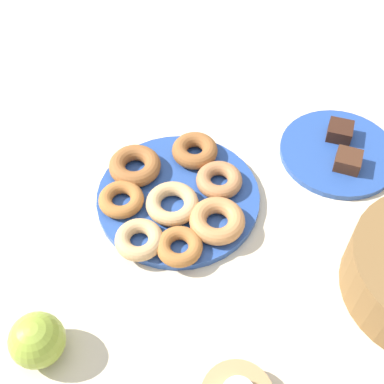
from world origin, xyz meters
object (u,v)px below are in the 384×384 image
(donut_1, at_px, (217,221))
(donut_5, at_px, (121,200))
(cake_plate, at_px, (338,152))
(donut_3, at_px, (195,151))
(donut_7, at_px, (139,240))
(apple, at_px, (35,338))
(brownie_far, at_px, (348,161))
(donut_2, at_px, (172,204))
(brownie_near, at_px, (340,131))
(donut_4, at_px, (134,167))
(donut_0, at_px, (219,180))
(donut_6, at_px, (179,246))
(donut_plate, at_px, (178,197))

(donut_1, xyz_separation_m, donut_5, (0.06, -0.16, -0.00))
(donut_5, height_order, cake_plate, donut_5)
(donut_3, relative_size, donut_7, 1.07)
(cake_plate, distance_m, apple, 0.64)
(donut_7, relative_size, brownie_far, 1.74)
(donut_2, bearing_deg, donut_1, 98.90)
(donut_5, distance_m, brownie_near, 0.44)
(brownie_far, bearing_deg, donut_4, -52.72)
(donut_3, xyz_separation_m, apple, (0.43, 0.02, 0.01))
(donut_5, xyz_separation_m, cake_plate, (-0.34, 0.26, -0.02))
(donut_2, distance_m, cake_plate, 0.35)
(donut_0, relative_size, apple, 1.04)
(donut_7, relative_size, cake_plate, 0.36)
(donut_1, distance_m, donut_6, 0.08)
(donut_3, height_order, donut_7, donut_3)
(donut_plate, bearing_deg, donut_5, -43.94)
(donut_4, xyz_separation_m, brownie_near, (-0.30, 0.27, -0.00))
(donut_0, xyz_separation_m, donut_6, (0.15, 0.02, -0.00))
(donut_plate, distance_m, donut_1, 0.10)
(donut_6, distance_m, donut_7, 0.07)
(donut_4, xyz_separation_m, cake_plate, (-0.27, 0.29, -0.02))
(cake_plate, xyz_separation_m, brownie_far, (0.03, 0.03, 0.02))
(donut_5, relative_size, brownie_near, 1.72)
(donut_6, relative_size, apple, 0.96)
(donut_4, height_order, donut_6, donut_4)
(donut_1, height_order, donut_5, donut_1)
(donut_plate, distance_m, brownie_near, 0.35)
(donut_0, bearing_deg, apple, -7.37)
(donut_3, xyz_separation_m, donut_4, (0.10, -0.07, 0.00))
(donut_plate, height_order, donut_0, donut_0)
(brownie_far, bearing_deg, donut_1, -26.16)
(apple, bearing_deg, donut_plate, 179.20)
(donut_5, height_order, apple, apple)
(donut_5, xyz_separation_m, donut_6, (0.02, 0.14, -0.00))
(donut_2, distance_m, apple, 0.31)
(donut_4, distance_m, apple, 0.35)
(donut_plate, bearing_deg, donut_1, 80.09)
(donut_plate, relative_size, donut_1, 3.08)
(donut_1, distance_m, brownie_near, 0.32)
(donut_3, distance_m, donut_5, 0.17)
(donut_1, relative_size, brownie_near, 2.05)
(donut_5, xyz_separation_m, donut_7, (0.05, 0.08, 0.00))
(cake_plate, bearing_deg, donut_0, -34.83)
(donut_plate, distance_m, donut_4, 0.10)
(donut_4, distance_m, cake_plate, 0.39)
(cake_plate, xyz_separation_m, apple, (0.60, -0.19, 0.03))
(donut_plate, relative_size, brownie_far, 6.30)
(donut_1, distance_m, donut_7, 0.13)
(donut_7, bearing_deg, apple, -3.20)
(brownie_far, bearing_deg, donut_5, -42.86)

